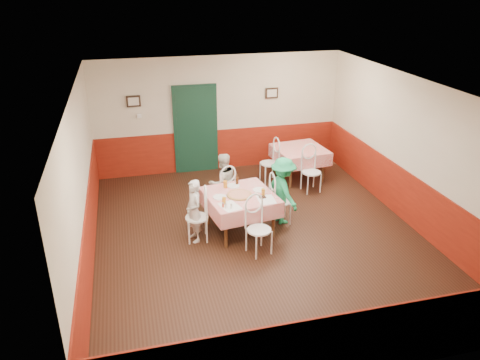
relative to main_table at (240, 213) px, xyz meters
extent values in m
plane|color=black|center=(0.29, -0.30, -0.38)|extent=(7.00, 7.00, 0.00)
plane|color=white|center=(0.29, -0.30, 2.42)|extent=(7.00, 7.00, 0.00)
cube|color=beige|center=(0.29, 3.20, 1.02)|extent=(6.00, 0.10, 2.80)
cube|color=beige|center=(0.29, -3.80, 1.02)|extent=(6.00, 0.10, 2.80)
cube|color=beige|center=(-2.71, -0.30, 1.02)|extent=(0.10, 7.00, 2.80)
cube|color=beige|center=(3.29, -0.30, 1.02)|extent=(0.10, 7.00, 2.80)
cube|color=maroon|center=(0.29, 3.18, 0.12)|extent=(6.00, 0.03, 1.00)
cube|color=maroon|center=(0.29, -3.79, 0.12)|extent=(6.00, 0.03, 1.00)
cube|color=maroon|center=(-2.70, -0.30, 0.12)|extent=(0.03, 7.00, 1.00)
cube|color=maroon|center=(3.27, -0.30, 0.12)|extent=(0.03, 7.00, 1.00)
cube|color=black|center=(-0.31, 3.15, 0.68)|extent=(0.96, 0.06, 2.10)
cube|color=black|center=(-1.71, 3.15, 1.48)|extent=(0.32, 0.03, 0.26)
cube|color=black|center=(1.59, 3.15, 1.48)|extent=(0.32, 0.03, 0.26)
cube|color=white|center=(-1.61, 3.15, 1.12)|extent=(0.10, 0.03, 0.10)
cube|color=red|center=(0.00, 0.00, 0.00)|extent=(1.39, 1.39, 0.77)
cube|color=red|center=(1.98, 2.09, 0.00)|extent=(1.22, 1.22, 0.77)
cylinder|color=#B74723|center=(-0.02, -0.05, 0.40)|extent=(0.52, 0.52, 0.03)
cylinder|color=white|center=(-0.39, -0.04, 0.39)|extent=(0.29, 0.29, 0.01)
cylinder|color=white|center=(0.40, 0.08, 0.39)|extent=(0.29, 0.29, 0.01)
cylinder|color=white|center=(-0.03, 0.39, 0.39)|extent=(0.29, 0.29, 0.01)
cylinder|color=#BF7219|center=(-0.37, -0.31, 0.45)|extent=(0.08, 0.08, 0.13)
cylinder|color=#BF7219|center=(0.41, -0.14, 0.45)|extent=(0.08, 0.08, 0.13)
cylinder|color=#BF7219|center=(-0.20, 0.36, 0.45)|extent=(0.09, 0.09, 0.14)
cylinder|color=#381C0A|center=(0.05, 0.44, 0.49)|extent=(0.06, 0.06, 0.21)
cylinder|color=silver|center=(-0.38, -0.49, 0.43)|extent=(0.04, 0.04, 0.09)
cylinder|color=silver|center=(-0.29, -0.53, 0.43)|extent=(0.04, 0.04, 0.09)
cylinder|color=#B23319|center=(-0.42, -0.44, 0.43)|extent=(0.04, 0.04, 0.09)
cube|color=white|center=(-0.29, -0.43, 0.39)|extent=(0.40, 0.47, 0.00)
cube|color=white|center=(0.41, -0.33, 0.39)|extent=(0.32, 0.42, 0.00)
cube|color=black|center=(0.36, -0.24, 0.40)|extent=(0.12, 0.11, 0.02)
imported|color=gray|center=(-0.89, -0.14, 0.22)|extent=(0.38, 0.49, 1.19)
imported|color=gray|center=(-0.14, 0.89, 0.25)|extent=(0.71, 0.61, 1.25)
imported|color=gray|center=(0.89, 0.14, 0.29)|extent=(0.67, 0.95, 1.34)
camera|label=1|loc=(-1.91, -7.58, 4.12)|focal=35.00mm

